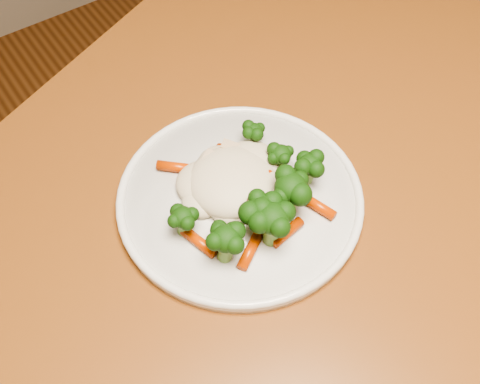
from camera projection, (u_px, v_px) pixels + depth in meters
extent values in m
cube|color=brown|center=(317.00, 177.00, 0.74)|extent=(1.35, 1.16, 0.04)
cube|color=brown|center=(280.00, 72.00, 1.40)|extent=(0.08, 0.08, 0.71)
cylinder|color=white|center=(240.00, 199.00, 0.69)|extent=(0.28, 0.28, 0.01)
ellipsoid|color=beige|center=(232.00, 175.00, 0.67)|extent=(0.12, 0.11, 0.05)
ellipsoid|color=black|center=(226.00, 245.00, 0.62)|extent=(0.05, 0.05, 0.05)
ellipsoid|color=black|center=(272.00, 226.00, 0.63)|extent=(0.06, 0.06, 0.05)
ellipsoid|color=black|center=(290.00, 196.00, 0.65)|extent=(0.06, 0.06, 0.05)
ellipsoid|color=black|center=(309.00, 171.00, 0.68)|extent=(0.04, 0.04, 0.04)
ellipsoid|color=black|center=(280.00, 160.00, 0.69)|extent=(0.04, 0.04, 0.04)
ellipsoid|color=black|center=(254.00, 136.00, 0.72)|extent=(0.03, 0.03, 0.03)
ellipsoid|color=black|center=(184.00, 223.00, 0.64)|extent=(0.04, 0.04, 0.04)
ellipsoid|color=black|center=(225.00, 241.00, 0.63)|extent=(0.04, 0.04, 0.04)
ellipsoid|color=black|center=(262.00, 218.00, 0.64)|extent=(0.06, 0.06, 0.05)
cylinder|color=#CC4004|center=(176.00, 167.00, 0.70)|extent=(0.04, 0.04, 0.01)
cylinder|color=#CC4004|center=(214.00, 159.00, 0.71)|extent=(0.04, 0.03, 0.01)
cylinder|color=#CC4004|center=(268.00, 157.00, 0.71)|extent=(0.04, 0.03, 0.01)
cylinder|color=#CC4004|center=(199.00, 242.00, 0.64)|extent=(0.02, 0.05, 0.01)
cylinder|color=#CC4004|center=(250.00, 250.00, 0.64)|extent=(0.05, 0.03, 0.01)
cylinder|color=#CC4004|center=(287.00, 232.00, 0.65)|extent=(0.04, 0.02, 0.01)
cylinder|color=#CC4004|center=(318.00, 206.00, 0.67)|extent=(0.02, 0.05, 0.01)
cylinder|color=#CC4004|center=(253.00, 166.00, 0.69)|extent=(0.03, 0.05, 0.01)
ellipsoid|color=brown|center=(238.00, 176.00, 0.68)|extent=(0.03, 0.03, 0.02)
ellipsoid|color=brown|center=(252.00, 173.00, 0.68)|extent=(0.02, 0.02, 0.02)
ellipsoid|color=brown|center=(220.00, 191.00, 0.67)|extent=(0.03, 0.03, 0.02)
ellipsoid|color=brown|center=(254.00, 201.00, 0.66)|extent=(0.02, 0.02, 0.02)
ellipsoid|color=brown|center=(241.00, 178.00, 0.68)|extent=(0.03, 0.03, 0.02)
cube|color=tan|center=(209.00, 159.00, 0.69)|extent=(0.02, 0.02, 0.01)
cube|color=tan|center=(230.00, 148.00, 0.70)|extent=(0.02, 0.02, 0.01)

